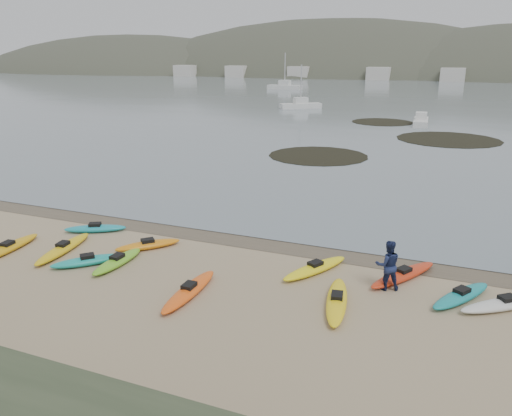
% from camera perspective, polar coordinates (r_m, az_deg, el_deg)
% --- Properties ---
extents(ground, '(600.00, 600.00, 0.00)m').
position_cam_1_polar(ground, '(23.70, 0.00, -3.46)').
color(ground, tan).
rests_on(ground, ground).
extents(wet_sand, '(60.00, 60.00, 0.00)m').
position_cam_1_polar(wet_sand, '(23.44, -0.28, -3.70)').
color(wet_sand, brown).
rests_on(wet_sand, ground).
extents(water, '(1200.00, 1200.00, 0.00)m').
position_cam_1_polar(water, '(320.75, 21.29, 14.72)').
color(water, slate).
rests_on(water, ground).
extents(kayaks, '(22.29, 7.99, 0.34)m').
position_cam_1_polar(kayaks, '(20.23, -4.30, -6.78)').
color(kayaks, teal).
rests_on(kayaks, ground).
extents(person_east, '(1.13, 1.01, 1.91)m').
position_cam_1_polar(person_east, '(19.06, 14.83, -6.32)').
color(person_east, navy).
rests_on(person_east, ground).
extents(kelp_mats, '(19.28, 31.81, 0.04)m').
position_cam_1_polar(kelp_mats, '(53.38, 15.62, 7.67)').
color(kelp_mats, black).
rests_on(kelp_mats, water).
extents(moored_boats, '(94.30, 77.96, 1.14)m').
position_cam_1_polar(moored_boats, '(106.24, 23.63, 11.68)').
color(moored_boats, silver).
rests_on(moored_boats, ground).
extents(far_town, '(199.00, 5.00, 4.00)m').
position_cam_1_polar(far_town, '(165.67, 21.91, 13.93)').
color(far_town, beige).
rests_on(far_town, ground).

